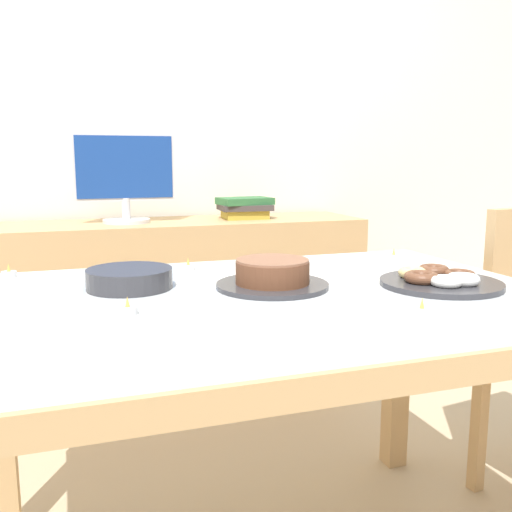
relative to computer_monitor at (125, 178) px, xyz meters
The scene contains 13 objects.
wall_back 0.46m from the computer_monitor, 58.00° to the left, with size 8.00×0.10×2.60m, color silver.
dining_table 1.28m from the computer_monitor, 81.20° to the right, with size 1.42×0.92×0.78m.
sideboard 0.63m from the computer_monitor, ahead, with size 1.72×0.44×0.82m.
computer_monitor is the anchor object (origin of this frame).
book_stack 0.55m from the computer_monitor, ahead, with size 0.25×0.19×0.10m.
cake_chocolate_round 1.23m from the computer_monitor, 79.31° to the right, with size 0.28×0.28×0.07m.
pastry_platter 1.47m from the computer_monitor, 64.32° to the right, with size 0.30×0.30×0.04m.
plate_stack 1.11m from the computer_monitor, 95.89° to the right, with size 0.21×0.21×0.05m.
tealight_left_edge 1.21m from the computer_monitor, 52.20° to the right, with size 0.04×0.04×0.04m.
tealight_right_edge 0.93m from the computer_monitor, 85.28° to the right, with size 0.04×0.04×0.04m.
tealight_centre 1.60m from the computer_monitor, 74.61° to the right, with size 0.04×0.04×0.04m.
tealight_near_cakes 1.35m from the computer_monitor, 96.18° to the right, with size 0.04×0.04×0.04m.
tealight_near_front 0.96m from the computer_monitor, 115.76° to the right, with size 0.04×0.04×0.04m.
Camera 1 is at (-0.45, -1.27, 1.09)m, focal length 40.00 mm.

